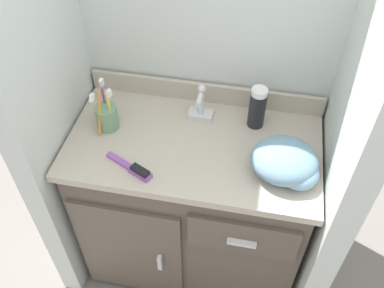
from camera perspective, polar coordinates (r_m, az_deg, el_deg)
name	(u,v)px	position (r m, az deg, el deg)	size (l,w,h in m)	color
ground_plane	(193,253)	(2.12, 0.13, -14.27)	(6.00, 6.00, 0.00)	slate
wall_back	(210,15)	(1.53, 2.41, 16.84)	(1.07, 0.08, 2.20)	silver
wall_left	(37,47)	(1.45, -19.97, 12.12)	(0.08, 0.57, 2.20)	silver
wall_right	(368,86)	(1.30, 22.37, 7.23)	(0.08, 0.57, 2.20)	silver
vanity	(193,205)	(1.79, 0.07, -8.09)	(0.89, 0.50, 0.77)	brown
backsplash	(205,92)	(1.65, 1.75, 6.89)	(0.89, 0.02, 0.08)	#B2A899
sink_faucet	(201,107)	(1.57, 1.16, 4.99)	(0.09, 0.09, 0.14)	silver
toothbrush_cup	(107,116)	(1.56, -11.32, 3.67)	(0.08, 0.12, 0.19)	gray
shaving_cream_can	(257,108)	(1.53, 8.70, 4.82)	(0.06, 0.06, 0.16)	black
hairbrush	(134,169)	(1.42, -7.71, -3.31)	(0.18, 0.10, 0.03)	purple
hand_towel	(287,163)	(1.41, 12.61, -2.47)	(0.22, 0.20, 0.11)	#6B8EA8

